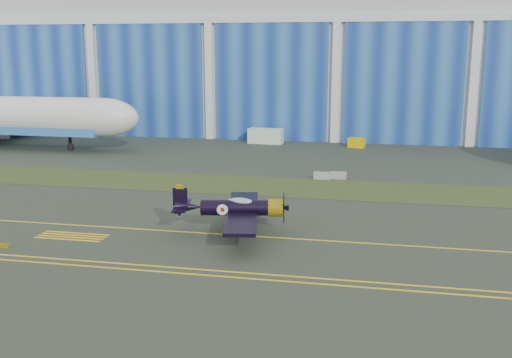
# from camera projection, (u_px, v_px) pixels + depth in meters

# --- Properties ---
(ground) EXTENTS (260.00, 260.00, 0.00)m
(ground) POSITION_uv_depth(u_px,v_px,m) (294.00, 222.00, 55.32)
(ground) COLOR #323A2F
(ground) RESTS_ON ground
(grass_median) EXTENTS (260.00, 10.00, 0.02)m
(grass_median) POSITION_uv_depth(u_px,v_px,m) (311.00, 188.00, 68.72)
(grass_median) COLOR #475128
(grass_median) RESTS_ON ground
(hangar) EXTENTS (220.00, 45.70, 30.00)m
(hangar) POSITION_uv_depth(u_px,v_px,m) (344.00, 52.00, 120.87)
(hangar) COLOR silver
(hangar) RESTS_ON ground
(taxiway_centreline) EXTENTS (200.00, 0.20, 0.02)m
(taxiway_centreline) POSITION_uv_depth(u_px,v_px,m) (286.00, 238.00, 50.53)
(taxiway_centreline) COLOR yellow
(taxiway_centreline) RESTS_ON ground
(edge_line_near) EXTENTS (80.00, 0.20, 0.02)m
(edge_line_near) POSITION_uv_depth(u_px,v_px,m) (265.00, 280.00, 41.44)
(edge_line_near) COLOR yellow
(edge_line_near) RESTS_ON ground
(edge_line_far) EXTENTS (80.00, 0.20, 0.02)m
(edge_line_far) POSITION_uv_depth(u_px,v_px,m) (268.00, 275.00, 42.40)
(edge_line_far) COLOR yellow
(edge_line_far) RESTS_ON ground
(hold_short_ladder) EXTENTS (6.00, 2.40, 0.02)m
(hold_short_ladder) POSITION_uv_depth(u_px,v_px,m) (72.00, 236.00, 51.08)
(hold_short_ladder) COLOR yellow
(hold_short_ladder) RESTS_ON ground
(guard_board_left) EXTENTS (1.20, 0.15, 0.35)m
(guard_board_left) POSITION_uv_depth(u_px,v_px,m) (3.00, 246.00, 48.09)
(guard_board_left) COLOR yellow
(guard_board_left) RESTS_ON ground
(warbird) EXTENTS (13.40, 15.23, 3.98)m
(warbird) POSITION_uv_depth(u_px,v_px,m) (235.00, 208.00, 51.33)
(warbird) COLOR black
(warbird) RESTS_ON ground
(shipping_container) EXTENTS (5.93, 2.73, 2.50)m
(shipping_container) POSITION_uv_depth(u_px,v_px,m) (266.00, 136.00, 101.16)
(shipping_container) COLOR silver
(shipping_container) RESTS_ON ground
(tug) EXTENTS (2.93, 2.19, 1.53)m
(tug) POSITION_uv_depth(u_px,v_px,m) (357.00, 143.00, 97.06)
(tug) COLOR #DCBB00
(tug) RESTS_ON ground
(cart) EXTENTS (2.12, 1.63, 1.13)m
(cart) POSITION_uv_depth(u_px,v_px,m) (4.00, 135.00, 106.89)
(cart) COLOR #F2C9F2
(cart) RESTS_ON ground
(barrier_a) EXTENTS (2.02, 0.66, 0.90)m
(barrier_a) POSITION_uv_depth(u_px,v_px,m) (322.00, 176.00, 73.29)
(barrier_a) COLOR #8A9E8F
(barrier_a) RESTS_ON ground
(barrier_b) EXTENTS (2.03, 0.69, 0.90)m
(barrier_b) POSITION_uv_depth(u_px,v_px,m) (338.00, 175.00, 73.48)
(barrier_b) COLOR gray
(barrier_b) RESTS_ON ground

